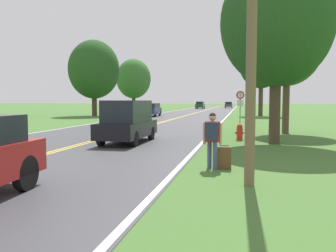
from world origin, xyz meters
TOP-DOWN VIEW (x-y plane):
  - hitchhiker_person at (6.28, 4.42)m, footprint 0.56×0.41m
  - suitcase at (6.64, 4.49)m, footprint 0.40×0.15m
  - fire_hydrant at (7.01, 12.23)m, footprint 0.46×0.30m
  - traffic_sign at (6.98, 19.74)m, footprint 0.60×0.10m
  - utility_pole_foreground at (7.31, 2.61)m, footprint 1.80×0.24m
  - utility_pole_midground at (8.06, 32.87)m, footprint 1.80×0.24m
  - utility_pole_far at (7.85, 63.13)m, footprint 1.80×0.24m
  - tree_left_verge at (-11.31, 36.53)m, footprint 6.42×6.42m
  - tree_behind_sign at (-10.16, 49.60)m, footprint 5.56×5.56m
  - tree_mid_treeline at (9.70, 16.59)m, footprint 4.10×4.10m
  - tree_right_cluster at (8.59, 11.09)m, footprint 5.05×5.05m
  - tree_far_back at (9.41, 40.92)m, footprint 5.57×5.57m
  - car_black_van_approaching at (1.86, 10.06)m, footprint 1.77×4.46m
  - car_dark_blue_suv_mid_near at (-3.90, 36.80)m, footprint 1.99×4.91m
  - car_dark_green_suv_mid_far at (-2.62, 78.06)m, footprint 1.81×4.64m
  - car_dark_grey_suv_receding at (3.67, 87.28)m, footprint 2.01×4.72m

SIDE VIEW (x-z plane):
  - suitcase at x=6.64m, z-range -0.02..0.67m
  - fire_hydrant at x=7.01m, z-range 0.01..0.83m
  - car_dark_grey_suv_receding at x=3.67m, z-range 0.07..1.65m
  - car_dark_blue_suv_mid_near at x=-3.90m, z-range 0.06..1.69m
  - car_dark_green_suv_mid_far at x=-2.62m, z-range 0.06..1.75m
  - hitchhiker_person at x=6.28m, z-range 0.18..1.83m
  - car_black_van_approaching at x=1.86m, z-range 0.03..2.02m
  - traffic_sign at x=6.98m, z-range 0.68..3.35m
  - utility_pole_foreground at x=7.31m, z-range 0.15..8.12m
  - utility_pole_far at x=7.85m, z-range 0.16..9.17m
  - utility_pole_midground at x=8.06m, z-range 0.16..9.49m
  - tree_mid_treeline at x=9.70m, z-range 1.40..8.96m
  - tree_behind_sign at x=-10.16m, z-range 1.13..9.81m
  - tree_right_cluster at x=8.59m, z-range 1.29..9.71m
  - tree_left_verge at x=-11.31m, z-range 1.08..10.66m
  - tree_far_back at x=9.41m, z-range 1.72..11.64m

